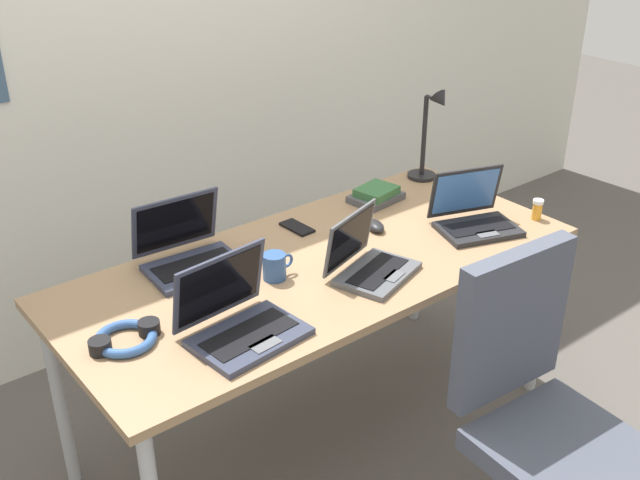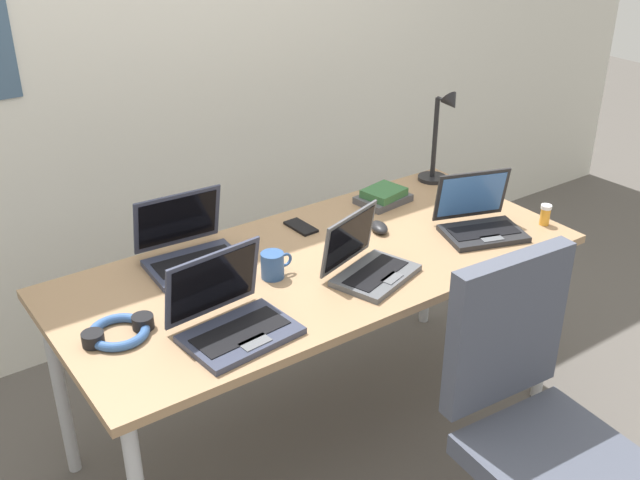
% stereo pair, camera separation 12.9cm
% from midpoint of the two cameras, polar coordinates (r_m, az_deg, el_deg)
% --- Properties ---
extents(ground_plane, '(12.00, 12.00, 0.00)m').
position_cam_midpoint_polar(ground_plane, '(3.01, 1.26, -14.05)').
color(ground_plane, '#56514C').
extents(wall_back, '(6.00, 0.13, 2.60)m').
position_cam_midpoint_polar(wall_back, '(3.28, -10.38, 14.79)').
color(wall_back, silver).
rests_on(wall_back, ground_plane).
extents(desk, '(1.80, 0.80, 0.74)m').
position_cam_midpoint_polar(desk, '(2.61, 1.41, -2.69)').
color(desk, '#9E7A56').
rests_on(desk, ground_plane).
extents(desk_lamp, '(0.12, 0.18, 0.40)m').
position_cam_midpoint_polar(desk_lamp, '(3.18, 10.22, 7.56)').
color(desk_lamp, black).
rests_on(desk_lamp, desk).
extents(laptop_far_corner, '(0.34, 0.31, 0.21)m').
position_cam_midpoint_polar(laptop_far_corner, '(2.83, 13.17, 1.37)').
color(laptop_far_corner, '#232326').
rests_on(laptop_far_corner, desk).
extents(laptop_front_right, '(0.32, 0.29, 0.23)m').
position_cam_midpoint_polar(laptop_front_right, '(2.58, -8.34, -0.76)').
color(laptop_front_right, '#33384C').
rests_on(laptop_front_right, desk).
extents(laptop_mid_desk, '(0.34, 0.29, 0.23)m').
position_cam_midpoint_polar(laptop_mid_desk, '(2.20, -4.95, -5.90)').
color(laptop_mid_desk, '#33384C').
rests_on(laptop_mid_desk, desk).
extents(laptop_by_keyboard, '(0.33, 0.30, 0.21)m').
position_cam_midpoint_polar(laptop_by_keyboard, '(2.48, 5.07, -1.81)').
color(laptop_by_keyboard, '#515459').
rests_on(laptop_by_keyboard, desk).
extents(computer_mouse, '(0.08, 0.11, 0.03)m').
position_cam_midpoint_polar(computer_mouse, '(2.78, 5.79, 0.94)').
color(computer_mouse, black).
rests_on(computer_mouse, desk).
extents(cell_phone, '(0.07, 0.14, 0.01)m').
position_cam_midpoint_polar(cell_phone, '(2.80, -0.13, 0.98)').
color(cell_phone, black).
rests_on(cell_phone, desk).
extents(headphones, '(0.21, 0.18, 0.04)m').
position_cam_midpoint_polar(headphones, '(2.25, -13.30, -6.73)').
color(headphones, '#335999').
rests_on(headphones, desk).
extents(pill_bottle, '(0.04, 0.04, 0.08)m').
position_cam_midpoint_polar(pill_bottle, '(2.95, 17.76, 1.82)').
color(pill_bottle, gold).
rests_on(pill_bottle, desk).
extents(book_stack, '(0.21, 0.17, 0.06)m').
position_cam_midpoint_polar(book_stack, '(3.02, 6.01, 3.27)').
color(book_stack, '#4C4C51').
rests_on(book_stack, desk).
extents(coffee_mug, '(0.11, 0.08, 0.09)m').
position_cam_midpoint_polar(coffee_mug, '(2.46, -2.02, -1.93)').
color(coffee_mug, '#2D518C').
rests_on(coffee_mug, desk).
extents(office_chair, '(0.52, 0.55, 0.97)m').
position_cam_midpoint_polar(office_chair, '(2.44, 17.29, -14.79)').
color(office_chair, black).
rests_on(office_chair, ground_plane).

